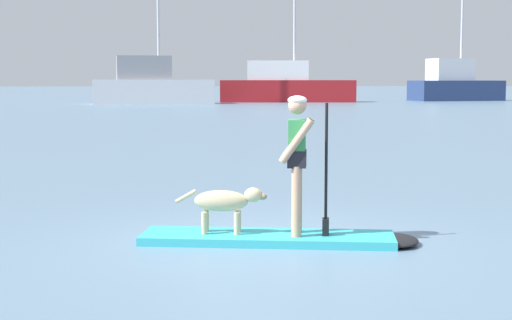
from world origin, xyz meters
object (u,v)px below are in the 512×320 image
object	(u,v)px
moored_boat_outer	(454,85)
moored_boat_far_port	(151,85)
person_paddler	(298,154)
paddleboard	(286,238)
moored_boat_far_starboard	(285,86)
dog	(225,202)

from	to	relation	value
moored_boat_outer	moored_boat_far_port	bearing A→B (deg)	-169.00
person_paddler	moored_boat_far_port	bearing A→B (deg)	91.44
paddleboard	person_paddler	bearing A→B (deg)	-13.13
person_paddler	paddleboard	bearing A→B (deg)	166.87
paddleboard	moored_boat_far_starboard	size ratio (longest dim) A/B	0.29
moored_boat_far_port	moored_boat_outer	distance (m)	28.01
dog	moored_boat_far_starboard	bearing A→B (deg)	78.98
paddleboard	person_paddler	distance (m)	1.03
moored_boat_far_starboard	moored_boat_outer	world-z (taller)	moored_boat_outer
moored_boat_far_port	moored_boat_far_starboard	size ratio (longest dim) A/B	1.03
paddleboard	dog	xyz separation A→B (m)	(-0.72, 0.17, 0.43)
moored_boat_far_starboard	person_paddler	bearing A→B (deg)	-100.14
dog	moored_boat_outer	bearing A→B (deg)	65.18
paddleboard	moored_boat_far_starboard	world-z (taller)	moored_boat_far_starboard
dog	moored_boat_far_port	size ratio (longest dim) A/B	0.09
person_paddler	dog	bearing A→B (deg)	166.87
moored_boat_far_starboard	moored_boat_outer	size ratio (longest dim) A/B	0.97
paddleboard	moored_boat_far_port	bearing A→B (deg)	91.29
person_paddler	moored_boat_far_starboard	bearing A→B (deg)	79.86
person_paddler	moored_boat_far_starboard	world-z (taller)	moored_boat_far_starboard
dog	moored_boat_far_port	distance (m)	53.10
moored_boat_far_port	person_paddler	bearing A→B (deg)	-88.56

